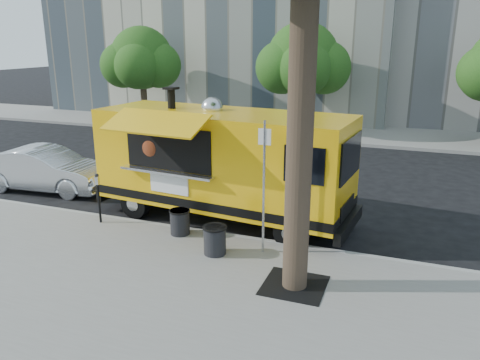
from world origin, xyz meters
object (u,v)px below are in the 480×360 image
(trash_bin_right, at_px, (215,239))
(parking_meter, at_px, (98,192))
(sedan, at_px, (46,169))
(sign_post, at_px, (264,180))
(far_tree_b, at_px, (303,59))
(trash_bin_left, at_px, (180,221))
(food_truck, at_px, (221,161))
(far_tree_a, at_px, (142,58))

(trash_bin_right, bearing_deg, parking_meter, 169.26)
(sedan, bearing_deg, sign_post, -110.53)
(far_tree_b, bearing_deg, trash_bin_left, -88.69)
(far_tree_b, relative_size, trash_bin_left, 8.87)
(food_truck, bearing_deg, far_tree_b, 99.30)
(parking_meter, height_order, trash_bin_left, parking_meter)
(far_tree_a, distance_m, far_tree_b, 9.01)
(far_tree_b, height_order, trash_bin_left, far_tree_b)
(food_truck, distance_m, sedan, 6.43)
(sign_post, relative_size, parking_meter, 2.25)
(far_tree_a, height_order, parking_meter, far_tree_a)
(food_truck, distance_m, trash_bin_right, 2.73)
(far_tree_b, xyz_separation_m, sign_post, (2.55, -14.25, -1.98))
(far_tree_b, distance_m, trash_bin_left, 14.40)
(far_tree_a, xyz_separation_m, food_truck, (9.76, -11.99, -2.12))
(parking_meter, bearing_deg, far_tree_a, 117.15)
(trash_bin_left, bearing_deg, parking_meter, -178.77)
(far_tree_a, bearing_deg, sedan, -73.62)
(far_tree_a, bearing_deg, trash_bin_left, -55.57)
(food_truck, height_order, trash_bin_right, food_truck)
(far_tree_a, relative_size, trash_bin_left, 8.63)
(parking_meter, bearing_deg, trash_bin_left, 1.23)
(sign_post, relative_size, trash_bin_left, 4.84)
(trash_bin_left, bearing_deg, far_tree_a, 124.43)
(far_tree_b, height_order, trash_bin_right, far_tree_b)
(far_tree_a, relative_size, sedan, 1.24)
(sign_post, distance_m, sedan, 8.53)
(far_tree_b, bearing_deg, trash_bin_right, -83.90)
(far_tree_a, distance_m, sedan, 12.46)
(sign_post, xyz_separation_m, trash_bin_right, (-0.98, -0.48, -1.35))
(far_tree_b, height_order, parking_meter, far_tree_b)
(far_tree_b, bearing_deg, far_tree_a, -177.46)
(sedan, relative_size, trash_bin_right, 6.62)
(parking_meter, relative_size, trash_bin_right, 2.05)
(trash_bin_left, bearing_deg, far_tree_b, 91.31)
(trash_bin_left, bearing_deg, trash_bin_right, -30.16)
(far_tree_b, relative_size, food_truck, 0.75)
(trash_bin_right, bearing_deg, sedan, 159.06)
(food_truck, relative_size, trash_bin_right, 11.19)
(far_tree_b, distance_m, sign_post, 14.61)
(far_tree_a, xyz_separation_m, sign_post, (11.55, -13.85, -1.93))
(far_tree_a, relative_size, food_truck, 0.73)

